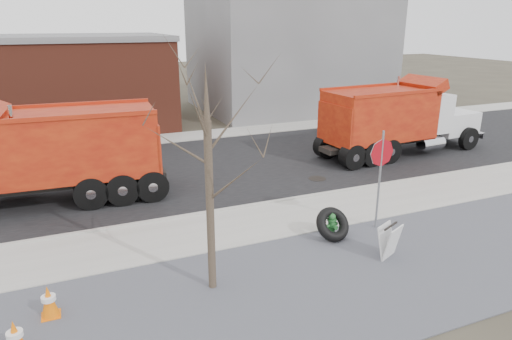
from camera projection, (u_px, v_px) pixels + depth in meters
name	position (u px, v px, depth m)	size (l,w,h in m)	color
ground	(285.00, 223.00, 14.20)	(120.00, 120.00, 0.00)	#383328
gravel_verge	(349.00, 277.00, 11.13)	(60.00, 5.00, 0.03)	slate
sidewalk	(282.00, 219.00, 14.41)	(60.00, 2.50, 0.06)	#9E9B93
curb	(265.00, 203.00, 15.54)	(60.00, 0.15, 0.11)	#9E9B93
road	(220.00, 166.00, 19.71)	(60.00, 9.40, 0.02)	black
far_sidewalk	(187.00, 136.00, 24.70)	(60.00, 2.00, 0.06)	#9E9B93
building_grey	(287.00, 51.00, 32.05)	(12.00, 10.00, 8.00)	gray
bare_tree	(208.00, 153.00, 9.72)	(3.20, 3.20, 5.20)	#382D23
fire_hydrant	(332.00, 226.00, 13.14)	(0.43, 0.42, 0.75)	#2C733C
truck_tire	(333.00, 224.00, 13.01)	(1.09, 0.94, 0.98)	black
stop_sign	(381.00, 164.00, 13.20)	(0.82, 0.08, 3.02)	gray
sandwich_board	(389.00, 241.00, 11.92)	(0.78, 0.66, 0.92)	silver
traffic_cone_near	(49.00, 302.00, 9.56)	(0.38, 0.38, 0.74)	orange
traffic_cone_far	(15.00, 338.00, 8.45)	(0.39, 0.39, 0.75)	orange
dump_truck_red_a	(398.00, 117.00, 20.99)	(8.71, 2.96, 3.50)	black
dump_truck_red_b	(46.00, 152.00, 15.20)	(8.50, 2.89, 3.57)	black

